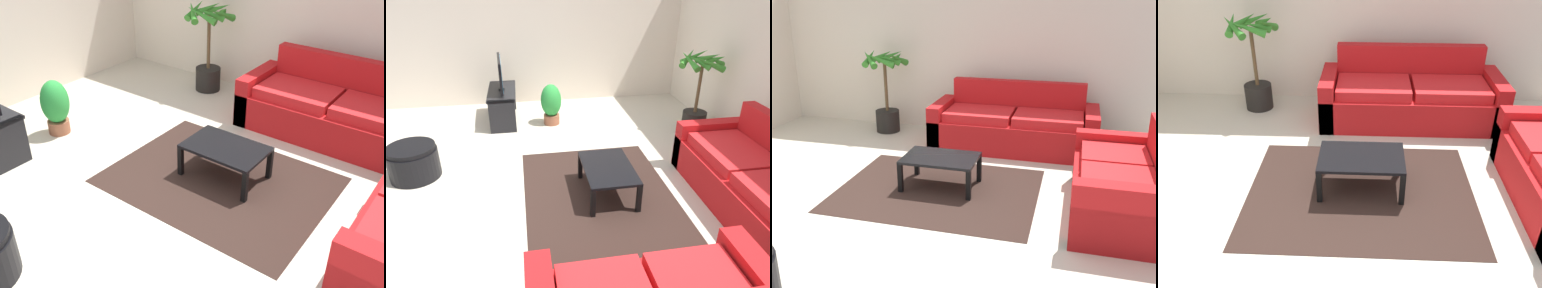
# 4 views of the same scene
# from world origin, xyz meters

# --- Properties ---
(ground_plane) EXTENTS (6.60, 6.60, 0.00)m
(ground_plane) POSITION_xyz_m (0.00, 0.00, 0.00)
(ground_plane) COLOR beige
(wall_back) EXTENTS (6.00, 0.06, 2.70)m
(wall_back) POSITION_xyz_m (0.00, 3.00, 1.35)
(wall_back) COLOR beige
(wall_back) RESTS_ON ground
(couch_main) EXTENTS (2.26, 0.90, 0.90)m
(couch_main) POSITION_xyz_m (0.95, 2.28, 0.30)
(couch_main) COLOR red
(couch_main) RESTS_ON ground
(coffee_table) EXTENTS (0.82, 0.55, 0.36)m
(coffee_table) POSITION_xyz_m (0.36, 0.77, 0.31)
(coffee_table) COLOR black
(coffee_table) RESTS_ON ground
(area_rug) EXTENTS (2.20, 1.70, 0.01)m
(area_rug) POSITION_xyz_m (0.36, 0.67, 0.00)
(area_rug) COLOR black
(area_rug) RESTS_ON ground
(potted_palm) EXTENTS (0.70, 0.69, 1.29)m
(potted_palm) POSITION_xyz_m (-1.10, 2.54, 0.60)
(potted_palm) COLOR black
(potted_palm) RESTS_ON ground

